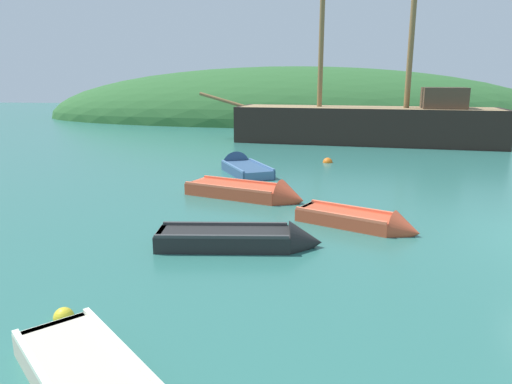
# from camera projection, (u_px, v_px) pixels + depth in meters

# --- Properties ---
(shore_hill) EXTENTS (47.13, 20.34, 9.50)m
(shore_hill) POSITION_uv_depth(u_px,v_px,m) (291.00, 118.00, 43.94)
(shore_hill) COLOR #2D602D
(shore_hill) RESTS_ON ground
(sailing_ship) EXTENTS (17.26, 5.04, 13.41)m
(sailing_ship) POSITION_uv_depth(u_px,v_px,m) (367.00, 129.00, 26.36)
(sailing_ship) COLOR black
(sailing_ship) RESTS_ON ground
(rowboat_near_dock) EXTENTS (3.08, 2.14, 0.89)m
(rowboat_near_dock) POSITION_uv_depth(u_px,v_px,m) (364.00, 223.00, 11.26)
(rowboat_near_dock) COLOR #C64C2D
(rowboat_near_dock) RESTS_ON ground
(rowboat_outer_right) EXTENTS (2.63, 3.47, 1.18)m
(rowboat_outer_right) POSITION_uv_depth(u_px,v_px,m) (242.00, 169.00, 18.19)
(rowboat_outer_right) COLOR #335175
(rowboat_outer_right) RESTS_ON ground
(rowboat_far) EXTENTS (3.60, 1.34, 0.92)m
(rowboat_far) POSITION_uv_depth(u_px,v_px,m) (247.00, 242.00, 9.94)
(rowboat_far) COLOR black
(rowboat_far) RESTS_ON ground
(rowboat_portside) EXTENTS (3.91, 2.29, 1.09)m
(rowboat_portside) POSITION_uv_depth(u_px,v_px,m) (253.00, 194.00, 14.05)
(rowboat_portside) COLOR #C64C2D
(rowboat_portside) RESTS_ON ground
(buoy_yellow) EXTENTS (0.30, 0.30, 0.30)m
(buoy_yellow) POSITION_uv_depth(u_px,v_px,m) (64.00, 317.00, 7.00)
(buoy_yellow) COLOR yellow
(buoy_yellow) RESTS_ON ground
(buoy_orange) EXTENTS (0.42, 0.42, 0.42)m
(buoy_orange) POSITION_uv_depth(u_px,v_px,m) (328.00, 162.00, 20.22)
(buoy_orange) COLOR orange
(buoy_orange) RESTS_ON ground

